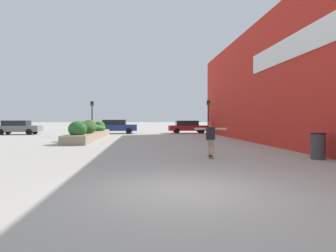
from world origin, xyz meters
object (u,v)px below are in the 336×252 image
Objects in this scene: car_center_left at (18,127)px; skateboarder at (210,135)px; skateboard at (210,156)px; traffic_light_left at (92,112)px; car_rightmost at (116,126)px; car_leftmost at (260,125)px; car_center_right at (188,127)px; traffic_light_right at (208,112)px; trash_bin at (318,146)px.

skateboarder is at bearing 38.10° from car_center_left.
traffic_light_left reaches higher than skateboard.
car_rightmost is (10.11, 1.25, 0.04)m from car_center_left.
car_leftmost is 10.35m from car_center_right.
traffic_light_right is (3.74, 17.33, 2.31)m from skateboard.
traffic_light_left is (-1.83, -4.76, 1.46)m from car_rightmost.
car_center_right reaches higher than trash_bin.
trash_bin is 0.23× the size of car_rightmost.
skateboard is 0.65× the size of trash_bin.
skateboard is at bearing 168.58° from trash_bin.
skateboard is 25.86m from car_center_left.
skateboard is 17.88m from traffic_light_right.
car_leftmost is at bearing 72.88° from trash_bin.
skateboarder is at bearing 15.14° from car_rightmost.
traffic_light_left is at bearing -21.05° from car_rightmost.
traffic_light_left is at bearing -63.03° from car_center_right.
skateboarder reaches higher than trash_bin.
car_center_left reaches higher than skateboard.
car_leftmost is 0.85× the size of car_center_left.
car_center_left reaches higher than car_center_right.
car_leftmost is 18.41m from car_rightmost.
traffic_light_left reaches higher than trash_bin.
trash_bin is 0.24× the size of car_center_left.
trash_bin is (4.21, -0.85, 0.46)m from skateboard.
traffic_light_right is at bearing 89.43° from skateboarder.
trash_bin is 0.32× the size of traffic_light_left.
trash_bin is at bearing -56.11° from traffic_light_left.
skateboard is at bearing -25.91° from car_leftmost.
traffic_light_left reaches higher than car_leftmost.
car_leftmost reaches higher than skateboarder.
traffic_light_left is (-10.05, -5.12, 1.52)m from car_center_right.
car_rightmost is 10.61m from traffic_light_right.
car_rightmost is at bearing 68.95° from traffic_light_left.
traffic_light_right reaches higher than traffic_light_left.
traffic_light_right is at bearing 16.45° from car_center_right.
traffic_light_left is (8.28, -3.51, 1.50)m from car_center_left.
car_leftmost is (12.22, 25.15, 0.75)m from skateboard.
skateboard is at bearing 38.10° from car_center_left.
skateboarder is at bearing -6.18° from car_center_right.
skateboard is 0.18× the size of car_leftmost.
car_center_right is at bearing 95.43° from skateboarder.
traffic_light_right is (19.70, -3.02, 1.61)m from car_center_left.
car_center_right is at bearing 106.45° from traffic_light_right.
trash_bin is at bearing -17.12° from car_leftmost.
car_center_left is 10.19m from car_rightmost.
car_leftmost reaches higher than car_center_right.
car_rightmost is at bearing 97.06° from car_center_left.
traffic_light_left reaches higher than car_center_right.
car_center_left is 9.11m from traffic_light_left.
skateboard is at bearing 11.61° from skateboarder.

